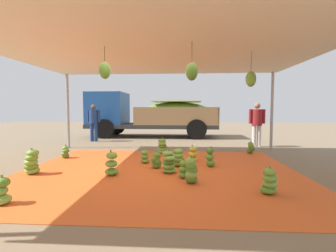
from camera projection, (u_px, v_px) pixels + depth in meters
ground_plane at (167, 150)px, 8.70m from camera, size 40.00×40.00×0.00m
tarp_orange at (158, 171)px, 5.72m from camera, size 6.53×5.53×0.01m
tent_canopy at (158, 51)px, 5.44m from camera, size 8.00×7.00×2.88m
banana_bunch_0 at (65, 152)px, 7.23m from camera, size 0.32×0.36×0.41m
banana_bunch_1 at (162, 147)px, 7.99m from camera, size 0.42×0.43×0.54m
banana_bunch_2 at (178, 158)px, 6.17m from camera, size 0.40×0.39×0.50m
banana_bunch_4 at (193, 155)px, 6.66m from camera, size 0.39×0.40×0.48m
banana_bunch_5 at (251, 148)px, 7.99m from camera, size 0.31×0.33×0.43m
banana_bunch_6 at (269, 182)px, 4.13m from camera, size 0.37×0.36×0.50m
banana_bunch_7 at (169, 163)px, 5.50m from camera, size 0.44×0.45×0.57m
banana_bunch_8 at (145, 157)px, 6.54m from camera, size 0.34×0.34×0.41m
banana_bunch_9 at (2, 192)px, 3.68m from camera, size 0.30×0.27×0.46m
banana_bunch_10 at (112, 165)px, 5.29m from camera, size 0.40×0.40×0.57m
banana_bunch_11 at (210, 158)px, 6.12m from camera, size 0.33×0.33×0.52m
banana_bunch_12 at (156, 160)px, 5.98m from camera, size 0.34×0.34×0.44m
banana_bunch_13 at (191, 171)px, 4.73m from camera, size 0.33×0.33×0.55m
banana_bunch_14 at (32, 163)px, 5.39m from camera, size 0.42×0.44×0.60m
banana_bunch_15 at (184, 170)px, 5.10m from camera, size 0.31×0.31×0.43m
cargo_truck_main at (149, 114)px, 13.07m from camera, size 6.93×2.44×2.40m
worker_0 at (94, 120)px, 11.11m from camera, size 0.63×0.38×1.71m
worker_1 at (257, 121)px, 9.48m from camera, size 0.64×0.39×1.74m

